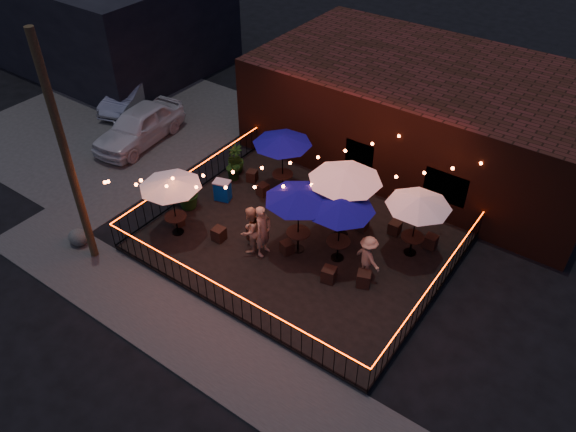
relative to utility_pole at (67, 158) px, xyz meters
The scene contains 39 objects.
ground 7.21m from the utility_pole, 25.71° to the left, with size 110.00×110.00×0.00m, color black.
patio 8.11m from the utility_pole, 40.43° to the left, with size 10.00×8.00×0.15m, color black.
sidewalk 6.74m from the utility_pole, ahead, with size 18.00×2.50×0.05m, color #3C3A38.
parking_lot 10.15m from the utility_pole, 135.00° to the left, with size 11.00×12.00×0.02m, color #3C3A38.
brick_building 14.27m from the utility_pole, 63.05° to the left, with size 14.00×8.00×4.00m.
background_building 17.19m from the utility_pole, 137.37° to the left, with size 12.00×9.00×5.00m, color black.
utility_pole is the anchor object (origin of this frame).
fence_front 6.38m from the utility_pole, ahead, with size 10.00×0.04×1.04m.
fence_left 5.70m from the utility_pole, 85.03° to the left, with size 0.04×8.00×1.04m.
fence_right 11.85m from the utility_pole, 23.86° to the left, with size 0.04×8.00×1.04m.
festoon_lights 6.32m from the utility_pole, 44.40° to the left, with size 10.02×8.72×1.32m.
cafe_table_0 3.37m from the utility_pole, 56.81° to the left, with size 2.60×2.60×2.38m.
cafe_table_1 7.60m from the utility_pole, 65.09° to the left, with size 2.82×2.82×2.48m.
cafe_table_2 7.20m from the utility_pole, 36.87° to the left, with size 2.73×2.73×2.51m.
cafe_table_3 8.73m from the utility_pole, 41.86° to the left, with size 3.20×3.20×2.77m.
cafe_table_4 8.51m from the utility_pole, 33.67° to the left, with size 2.86×2.86×2.46m.
cafe_table_5 11.01m from the utility_pole, 35.52° to the left, with size 2.84×2.84×2.38m.
bistro_chair_0 4.77m from the utility_pole, 64.37° to the left, with size 0.35×0.35×0.42m, color black.
bistro_chair_1 5.61m from the utility_pole, 44.60° to the left, with size 0.41×0.41×0.49m, color black.
bistro_chair_2 7.68m from the utility_pole, 75.00° to the left, with size 0.39×0.39×0.46m, color black.
bistro_chair_3 7.53m from the utility_pole, 66.15° to the left, with size 0.39×0.39×0.46m, color black.
bistro_chair_4 6.61m from the utility_pole, 42.67° to the left, with size 0.41×0.41×0.49m, color black.
bistro_chair_5 7.57m from the utility_pole, 35.56° to the left, with size 0.38×0.38×0.45m, color black.
bistro_chair_6 9.00m from the utility_pole, 57.08° to the left, with size 0.37×0.37×0.44m, color black.
bistro_chair_7 10.09m from the utility_pole, 43.35° to the left, with size 0.41×0.41×0.49m, color black.
bistro_chair_8 8.88m from the utility_pole, 26.06° to the left, with size 0.43×0.43×0.51m, color black.
bistro_chair_9 9.92m from the utility_pole, 25.99° to the left, with size 0.43×0.43×0.51m, color black.
bistro_chair_10 11.14m from the utility_pole, 41.22° to the left, with size 0.40×0.40×0.47m, color black.
bistro_chair_11 12.18m from the utility_pole, 37.02° to the left, with size 0.41×0.41×0.48m, color black.
patron_a 6.52m from the utility_pole, 35.43° to the left, with size 0.71×0.46×1.94m, color #DAB789.
patron_b 6.18m from the utility_pole, 36.97° to the left, with size 0.87×0.67×1.78m, color beige.
patron_c 9.80m from the utility_pole, 28.82° to the left, with size 1.02×0.59×1.59m, color tan.
potted_shrub_a 5.03m from the utility_pole, 76.00° to the left, with size 1.21×1.05×1.35m, color #0F380B.
potted_shrub_b 7.08m from the utility_pole, 79.51° to the left, with size 0.70×0.56×1.27m, color #13360C.
potted_shrub_c 7.48m from the utility_pole, 83.18° to the left, with size 0.67×0.67×1.20m, color #11390E.
cooler 6.20m from the utility_pole, 71.77° to the left, with size 0.73×0.61×0.82m.
boulder 3.79m from the utility_pole, behind, with size 0.82×0.70×0.64m, color #42423D.
car_white 8.23m from the utility_pole, 125.08° to the left, with size 1.90×4.72×1.61m, color silver.
car_silver 11.48m from the utility_pole, 131.19° to the left, with size 1.43×4.10×1.35m, color gray.
Camera 1 is at (8.38, -10.33, 13.19)m, focal length 35.00 mm.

